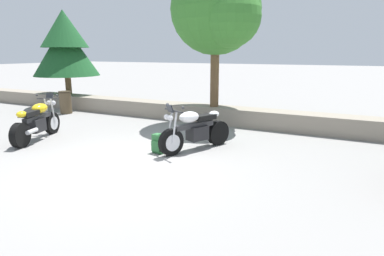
{
  "coord_description": "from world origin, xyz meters",
  "views": [
    {
      "loc": [
        4.2,
        -5.13,
        2.3
      ],
      "look_at": [
        1.0,
        1.2,
        0.65
      ],
      "focal_mm": 30.46,
      "sensor_mm": 36.0,
      "label": 1
    }
  ],
  "objects_px": {
    "rider_backpack": "(159,143)",
    "pine_tree_far_left": "(65,44)",
    "leafy_tree_mid_left": "(219,11)",
    "motorcycle_white_centre": "(195,130)",
    "trash_bin": "(65,102)",
    "motorcycle_yellow_near_left": "(37,122)"
  },
  "relations": [
    {
      "from": "rider_backpack",
      "to": "trash_bin",
      "type": "distance_m",
      "value": 6.51
    },
    {
      "from": "pine_tree_far_left",
      "to": "trash_bin",
      "type": "xyz_separation_m",
      "value": [
        1.21,
        -1.33,
        -2.19
      ]
    },
    {
      "from": "rider_backpack",
      "to": "leafy_tree_mid_left",
      "type": "distance_m",
      "value": 4.88
    },
    {
      "from": "leafy_tree_mid_left",
      "to": "trash_bin",
      "type": "distance_m",
      "value": 6.73
    },
    {
      "from": "motorcycle_white_centre",
      "to": "leafy_tree_mid_left",
      "type": "distance_m",
      "value": 4.34
    },
    {
      "from": "motorcycle_white_centre",
      "to": "trash_bin",
      "type": "xyz_separation_m",
      "value": [
        -6.57,
        2.09,
        -0.05
      ]
    },
    {
      "from": "trash_bin",
      "to": "motorcycle_yellow_near_left",
      "type": "bearing_deg",
      "value": -52.73
    },
    {
      "from": "motorcycle_yellow_near_left",
      "to": "motorcycle_white_centre",
      "type": "xyz_separation_m",
      "value": [
        4.18,
        1.05,
        0.0
      ]
    },
    {
      "from": "rider_backpack",
      "to": "motorcycle_white_centre",
      "type": "bearing_deg",
      "value": 42.55
    },
    {
      "from": "rider_backpack",
      "to": "trash_bin",
      "type": "bearing_deg",
      "value": 155.63
    },
    {
      "from": "motorcycle_yellow_near_left",
      "to": "pine_tree_far_left",
      "type": "bearing_deg",
      "value": 128.88
    },
    {
      "from": "motorcycle_white_centre",
      "to": "pine_tree_far_left",
      "type": "relative_size",
      "value": 0.56
    },
    {
      "from": "rider_backpack",
      "to": "pine_tree_far_left",
      "type": "relative_size",
      "value": 0.14
    },
    {
      "from": "motorcycle_white_centre",
      "to": "trash_bin",
      "type": "distance_m",
      "value": 6.9
    },
    {
      "from": "motorcycle_white_centre",
      "to": "leafy_tree_mid_left",
      "type": "bearing_deg",
      "value": 102.66
    },
    {
      "from": "motorcycle_yellow_near_left",
      "to": "rider_backpack",
      "type": "xyz_separation_m",
      "value": [
        3.54,
        0.45,
        -0.24
      ]
    },
    {
      "from": "pine_tree_far_left",
      "to": "motorcycle_white_centre",
      "type": "bearing_deg",
      "value": -23.7
    },
    {
      "from": "trash_bin",
      "to": "rider_backpack",
      "type": "bearing_deg",
      "value": -24.37
    },
    {
      "from": "motorcycle_white_centre",
      "to": "trash_bin",
      "type": "height_order",
      "value": "motorcycle_white_centre"
    },
    {
      "from": "leafy_tree_mid_left",
      "to": "rider_backpack",
      "type": "bearing_deg",
      "value": -89.56
    },
    {
      "from": "motorcycle_yellow_near_left",
      "to": "rider_backpack",
      "type": "distance_m",
      "value": 3.58
    },
    {
      "from": "motorcycle_yellow_near_left",
      "to": "pine_tree_far_left",
      "type": "height_order",
      "value": "pine_tree_far_left"
    }
  ]
}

